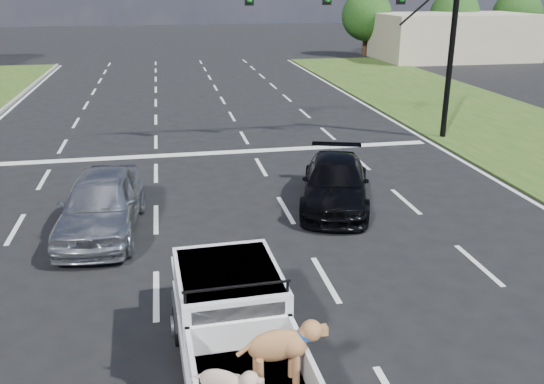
{
  "coord_description": "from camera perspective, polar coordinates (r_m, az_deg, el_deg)",
  "views": [
    {
      "loc": [
        -1.37,
        -10.33,
        5.85
      ],
      "look_at": [
        0.99,
        2.0,
        1.29
      ],
      "focal_mm": 38.0,
      "sensor_mm": 36.0,
      "label": 1
    }
  ],
  "objects": [
    {
      "name": "ground",
      "position": [
        11.95,
        -2.89,
        -9.38
      ],
      "size": [
        160.0,
        160.0,
        0.0
      ],
      "primitive_type": "plane",
      "color": "black",
      "rests_on": "ground"
    },
    {
      "name": "road_markings",
      "position": [
        17.93,
        -5.84,
        0.83
      ],
      "size": [
        17.75,
        60.0,
        0.01
      ],
      "color": "silver",
      "rests_on": "ground"
    },
    {
      "name": "traffic_signal",
      "position": [
        22.55,
        12.05,
        16.69
      ],
      "size": [
        9.11,
        0.31,
        7.0
      ],
      "color": "black",
      "rests_on": "ground"
    },
    {
      "name": "building_right",
      "position": [
        50.28,
        17.51,
        14.46
      ],
      "size": [
        12.0,
        7.0,
        3.6
      ],
      "primitive_type": "cube",
      "color": "#B6AB8B",
      "rests_on": "ground"
    },
    {
      "name": "tree_far_d",
      "position": [
        51.42,
        9.36,
        16.86
      ],
      "size": [
        4.2,
        4.2,
        5.4
      ],
      "color": "#332114",
      "rests_on": "ground"
    },
    {
      "name": "tree_far_e",
      "position": [
        54.64,
        17.61,
        16.4
      ],
      "size": [
        4.2,
        4.2,
        5.4
      ],
      "color": "#332114",
      "rests_on": "ground"
    },
    {
      "name": "tree_far_f",
      "position": [
        57.68,
        23.09,
        15.91
      ],
      "size": [
        4.2,
        4.2,
        5.4
      ],
      "color": "#332114",
      "rests_on": "ground"
    },
    {
      "name": "pickup_truck",
      "position": [
        8.86,
        -3.28,
        -14.62
      ],
      "size": [
        1.96,
        4.79,
        1.77
      ],
      "rotation": [
        0.0,
        0.0,
        0.04
      ],
      "color": "black",
      "rests_on": "ground"
    },
    {
      "name": "silver_sedan",
      "position": [
        14.75,
        -16.57,
        -1.08
      ],
      "size": [
        2.16,
        4.62,
        1.53
      ],
      "primitive_type": "imported",
      "rotation": [
        0.0,
        0.0,
        -0.08
      ],
      "color": "#B1B4B8",
      "rests_on": "ground"
    },
    {
      "name": "black_coupe",
      "position": [
        16.05,
        6.28,
        0.89
      ],
      "size": [
        3.03,
        4.75,
        1.28
      ],
      "primitive_type": "imported",
      "rotation": [
        0.0,
        0.0,
        -0.3
      ],
      "color": "black",
      "rests_on": "ground"
    }
  ]
}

